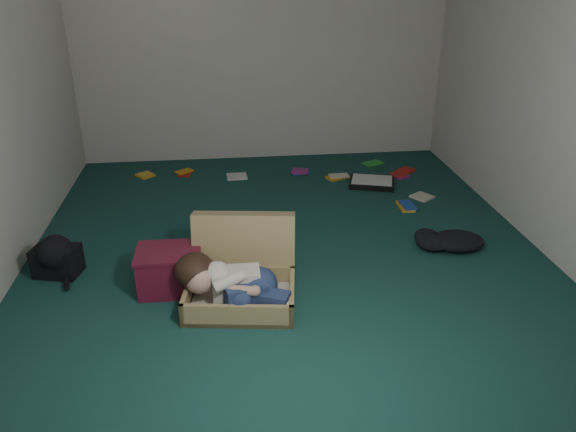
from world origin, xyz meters
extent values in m
plane|color=#153E39|center=(0.00, 0.00, 0.00)|extent=(4.50, 4.50, 0.00)
plane|color=silver|center=(0.00, 2.25, 1.30)|extent=(4.50, 0.00, 4.50)
plane|color=silver|center=(0.00, -2.25, 1.30)|extent=(4.50, 0.00, 4.50)
plane|color=silver|center=(2.00, 0.00, 1.30)|extent=(0.00, 4.50, 4.50)
cube|color=tan|center=(-0.39, -0.78, 0.08)|extent=(0.78, 0.60, 0.16)
cube|color=beige|center=(-0.39, -0.78, 0.04)|extent=(0.71, 0.53, 0.02)
cube|color=tan|center=(-0.35, -0.45, 0.26)|extent=(0.74, 0.31, 0.53)
cube|color=silver|center=(-0.42, -0.79, 0.17)|extent=(0.31, 0.17, 0.22)
sphere|color=tan|center=(-0.65, -0.79, 0.23)|extent=(0.19, 0.19, 0.19)
ellipsoid|color=black|center=(-0.68, -0.73, 0.27)|extent=(0.26, 0.27, 0.22)
ellipsoid|color=navy|center=(-0.26, -0.80, 0.17)|extent=(0.23, 0.27, 0.22)
cube|color=navy|center=(-0.36, -0.90, 0.16)|extent=(0.29, 0.19, 0.14)
cube|color=navy|center=(-0.21, -0.94, 0.14)|extent=(0.27, 0.22, 0.11)
sphere|color=white|center=(-0.11, -0.92, 0.12)|extent=(0.11, 0.11, 0.11)
sphere|color=white|center=(-0.12, -0.99, 0.11)|extent=(0.10, 0.10, 0.10)
cylinder|color=tan|center=(-0.38, -0.93, 0.22)|extent=(0.19, 0.09, 0.07)
cube|color=#5B1227|center=(-0.87, -0.51, 0.14)|extent=(0.42, 0.33, 0.28)
cube|color=#5B1227|center=(-0.87, -0.51, 0.29)|extent=(0.44, 0.35, 0.02)
cube|color=black|center=(1.02, 1.24, 0.03)|extent=(0.52, 0.45, 0.06)
cube|color=white|center=(1.02, 1.24, 0.06)|extent=(0.47, 0.39, 0.01)
cube|color=gold|center=(-1.30, 1.76, 0.01)|extent=(0.19, 0.14, 0.02)
cube|color=#AE1E17|center=(-0.88, 1.78, 0.01)|extent=(0.24, 0.23, 0.02)
cube|color=silver|center=(-0.33, 1.62, 0.01)|extent=(0.19, 0.22, 0.02)
cube|color=#1C449B|center=(0.36, 1.68, 0.01)|extent=(0.20, 0.23, 0.02)
cube|color=#C68C17|center=(0.71, 1.47, 0.01)|extent=(0.24, 0.22, 0.02)
cube|color=green|center=(1.20, 1.86, 0.01)|extent=(0.20, 0.16, 0.02)
cube|color=#93247A|center=(1.38, 1.44, 0.01)|extent=(0.24, 0.23, 0.02)
cube|color=beige|center=(1.42, 0.86, 0.01)|extent=(0.18, 0.22, 0.02)
cube|color=gold|center=(1.19, 0.65, 0.01)|extent=(0.21, 0.23, 0.02)
cube|color=#AE1E17|center=(1.48, 1.56, 0.01)|extent=(0.24, 0.21, 0.02)
camera|label=1|loc=(-0.45, -3.93, 2.13)|focal=35.00mm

